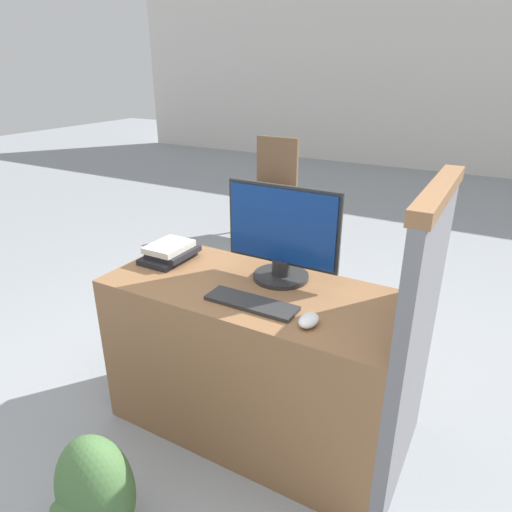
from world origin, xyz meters
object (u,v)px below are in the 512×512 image
object	(u,v)px
monitor	(282,236)
keyboard	(251,303)
mouse	(309,320)
book_stack	(170,252)
far_chair	(271,183)
backpack	(94,493)

from	to	relation	value
monitor	keyboard	distance (m)	0.33
mouse	book_stack	distance (m)	0.84
keyboard	mouse	xyz separation A→B (m)	(0.25, -0.03, 0.01)
keyboard	far_chair	xyz separation A→B (m)	(-1.23, 2.53, -0.21)
monitor	mouse	size ratio (longest dim) A/B	4.92
far_chair	keyboard	bearing A→B (deg)	-66.96
monitor	backpack	xyz separation A→B (m)	(-0.27, -0.90, -0.72)
book_stack	backpack	bearing A→B (deg)	-71.32
keyboard	backpack	size ratio (longest dim) A/B	0.84
mouse	backpack	world-z (taller)	mouse
keyboard	mouse	distance (m)	0.26
mouse	keyboard	bearing A→B (deg)	174.03
monitor	backpack	bearing A→B (deg)	-106.89
keyboard	book_stack	size ratio (longest dim) A/B	1.50
monitor	keyboard	xyz separation A→B (m)	(0.01, -0.27, -0.19)
keyboard	backpack	xyz separation A→B (m)	(-0.28, -0.63, -0.53)
mouse	far_chair	distance (m)	2.96
monitor	book_stack	xyz separation A→B (m)	(-0.55, -0.08, -0.16)
mouse	far_chair	world-z (taller)	far_chair
keyboard	mouse	bearing A→B (deg)	-5.97
monitor	keyboard	world-z (taller)	monitor
monitor	far_chair	world-z (taller)	monitor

